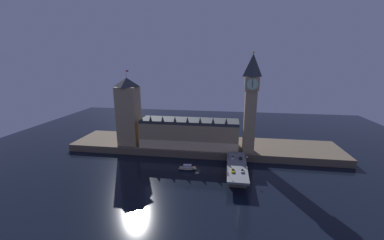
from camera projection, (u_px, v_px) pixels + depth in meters
name	position (u px, v px, depth m)	size (l,w,h in m)	color
ground_plane	(197.00, 169.00, 162.99)	(400.00, 400.00, 0.00)	black
embankment	(203.00, 146.00, 199.71)	(220.00, 42.00, 5.74)	brown
parliament_hall	(189.00, 133.00, 189.84)	(77.89, 20.66, 26.38)	tan
clock_tower	(251.00, 101.00, 171.42)	(10.22, 10.33, 74.13)	tan
victoria_tower	(129.00, 111.00, 192.00)	(16.21, 16.21, 60.73)	tan
bridge	(237.00, 169.00, 153.12)	(12.68, 46.00, 7.39)	slate
car_northbound_lead	(232.00, 157.00, 163.04)	(1.91, 4.78, 1.55)	white
car_northbound_trail	(233.00, 170.00, 143.43)	(1.95, 4.69, 1.58)	yellow
car_southbound_lead	(242.00, 171.00, 143.12)	(1.94, 4.03, 1.53)	silver
car_southbound_trail	(241.00, 158.00, 162.15)	(2.06, 4.32, 1.50)	black
pedestrian_near_rail	(228.00, 173.00, 139.84)	(0.38, 0.38, 1.63)	black
pedestrian_far_rail	(228.00, 155.00, 166.24)	(0.38, 0.38, 1.73)	black
street_lamp_near	(228.00, 169.00, 138.33)	(1.34, 0.60, 6.04)	#2D3333
street_lamp_mid	(247.00, 160.00, 150.65)	(1.34, 0.60, 6.48)	#2D3333
boat_upstream	(187.00, 168.00, 162.14)	(12.75, 5.18, 3.86)	#B2A893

